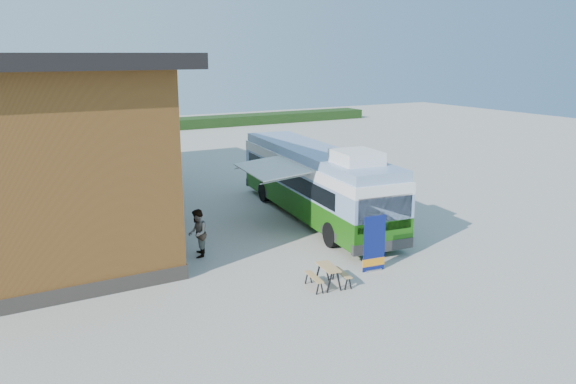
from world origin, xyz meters
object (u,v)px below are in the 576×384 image
person_b (198,233)px  slurry_tanker (100,159)px  bus (315,180)px  banner (374,249)px  picnic_table (328,271)px  person_a (128,185)px

person_b → slurry_tanker: slurry_tanker is taller
bus → banner: 6.95m
banner → person_b: bearing=144.7°
picnic_table → person_a: person_a is taller
picnic_table → person_a: 14.34m
bus → slurry_tanker: (-6.91, 13.77, -0.60)m
person_a → person_b: person_a is taller
banner → person_b: (-4.89, 4.40, 0.09)m
bus → slurry_tanker: bearing=123.3°
banner → person_b: banner is taller
person_b → slurry_tanker: (-0.31, 16.04, 0.28)m
person_b → bus: bearing=132.2°
picnic_table → bus: bearing=69.5°
person_b → slurry_tanker: size_ratio=0.33×
banner → slurry_tanker: slurry_tanker is taller
banner → person_a: size_ratio=1.08×
banner → slurry_tanker: bearing=110.9°
slurry_tanker → banner: bearing=-66.3°
picnic_table → person_a: size_ratio=0.74×
banner → slurry_tanker: (-5.21, 20.44, 0.37)m
picnic_table → slurry_tanker: (-3.05, 20.81, 0.67)m
person_a → slurry_tanker: 6.81m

